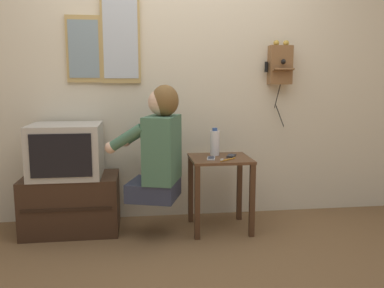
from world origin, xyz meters
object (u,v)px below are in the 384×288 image
(television, at_px, (66,150))
(cell_phone_held, at_px, (211,158))
(framed_picture, at_px, (84,49))
(toothbrush, at_px, (227,160))
(wall_phone_antique, at_px, (280,65))
(water_bottle, at_px, (215,143))
(wall_mirror, at_px, (120,36))
(cell_phone_spare, at_px, (231,156))
(person, at_px, (159,147))

(television, distance_m, cell_phone_held, 1.14)
(framed_picture, height_order, toothbrush, framed_picture)
(wall_phone_antique, relative_size, framed_picture, 1.38)
(wall_phone_antique, bearing_deg, television, -173.03)
(toothbrush, bearing_deg, water_bottle, -27.90)
(television, distance_m, water_bottle, 1.19)
(wall_mirror, xyz_separation_m, cell_phone_spare, (0.87, -0.35, -0.97))
(framed_picture, bearing_deg, cell_phone_spare, -16.78)
(wall_phone_antique, xyz_separation_m, cell_phone_spare, (-0.50, -0.31, -0.74))
(wall_mirror, distance_m, cell_phone_held, 1.27)
(toothbrush, bearing_deg, framed_picture, 24.83)
(wall_mirror, bearing_deg, framed_picture, 179.41)
(television, height_order, wall_phone_antique, wall_phone_antique)
(water_bottle, bearing_deg, television, 179.44)
(television, xyz_separation_m, toothbrush, (1.24, -0.24, -0.06))
(person, distance_m, water_bottle, 0.51)
(framed_picture, bearing_deg, wall_mirror, -0.59)
(wall_mirror, xyz_separation_m, toothbrush, (0.80, -0.51, -0.97))
(television, relative_size, toothbrush, 3.79)
(wall_phone_antique, distance_m, water_bottle, 0.92)
(cell_phone_held, distance_m, toothbrush, 0.13)
(cell_phone_held, xyz_separation_m, water_bottle, (0.06, 0.16, 0.10))
(water_bottle, distance_m, toothbrush, 0.26)
(person, distance_m, wall_mirror, 1.02)
(person, height_order, television, person)
(person, xyz_separation_m, toothbrush, (0.52, -0.04, -0.10))
(framed_picture, relative_size, water_bottle, 2.41)
(person, relative_size, television, 1.62)
(cell_phone_held, xyz_separation_m, cell_phone_spare, (0.18, 0.08, 0.00))
(framed_picture, relative_size, toothbrush, 3.82)
(wall_mirror, bearing_deg, cell_phone_held, -31.76)
(television, relative_size, water_bottle, 2.38)
(cell_phone_spare, relative_size, toothbrush, 0.97)
(water_bottle, bearing_deg, person, -157.50)
(television, height_order, cell_phone_held, television)
(framed_picture, distance_m, cell_phone_held, 1.39)
(cell_phone_spare, relative_size, water_bottle, 0.61)
(television, relative_size, wall_mirror, 0.69)
(water_bottle, bearing_deg, wall_mirror, 160.04)
(framed_picture, bearing_deg, toothbrush, -24.70)
(person, height_order, cell_phone_spare, person)
(television, xyz_separation_m, wall_phone_antique, (1.81, 0.22, 0.68))
(wall_mirror, relative_size, water_bottle, 3.44)
(person, bearing_deg, water_bottle, -49.57)
(cell_phone_spare, bearing_deg, wall_mirror, -178.61)
(cell_phone_held, bearing_deg, wall_mirror, 160.66)
(toothbrush, bearing_deg, person, 45.36)
(person, bearing_deg, framed_picture, 69.10)
(wall_phone_antique, height_order, toothbrush, wall_phone_antique)
(wall_mirror, relative_size, cell_phone_spare, 5.65)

